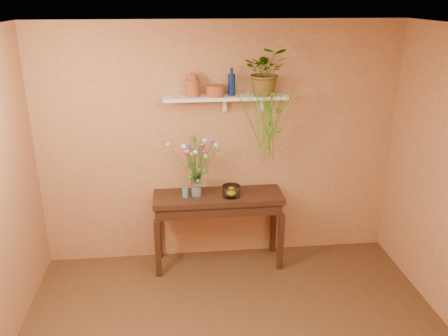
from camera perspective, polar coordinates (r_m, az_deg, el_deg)
The scene contains 13 objects.
room at distance 3.34m, azimuth 2.87°, elevation -7.71°, with size 4.04×4.04×2.70m.
sideboard at distance 5.17m, azimuth -0.72°, elevation -4.56°, with size 1.42×0.46×0.86m.
wall_shelf at distance 4.92m, azimuth 0.30°, elevation 8.64°, with size 1.30×0.24×0.19m.
terracotta_jug at distance 4.87m, azimuth -3.90°, elevation 10.14°, with size 0.18×0.18×0.24m.
terracotta_pot at distance 4.87m, azimuth -1.09°, elevation 9.47°, with size 0.19×0.19×0.11m, color #A34F2E.
blue_bottle at distance 4.90m, azimuth 0.94°, elevation 10.28°, with size 0.09×0.09×0.29m.
spider_plant at distance 4.92m, azimuth 5.18°, elevation 11.77°, with size 0.45×0.39×0.50m, color #3B6B1B.
plant_fronds at distance 4.86m, azimuth 5.66°, elevation 5.79°, with size 0.59×0.33×0.83m.
glass_vase at distance 5.06m, azimuth -3.40°, elevation -2.33°, with size 0.12×0.12×0.24m.
bouquet at distance 4.90m, azimuth -3.45°, elevation 1.62°, with size 0.55×0.58×0.51m.
glass_bowl at distance 5.06m, azimuth 0.90°, elevation -2.88°, with size 0.20×0.20×0.12m.
lemon at distance 5.06m, azimuth 0.89°, elevation -3.01°, with size 0.07×0.07×0.07m, color yellow.
carton at distance 5.04m, azimuth -4.76°, elevation -3.03°, with size 0.06×0.04×0.11m, color teal.
Camera 1 is at (-0.48, -2.91, 2.93)m, focal length 37.17 mm.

